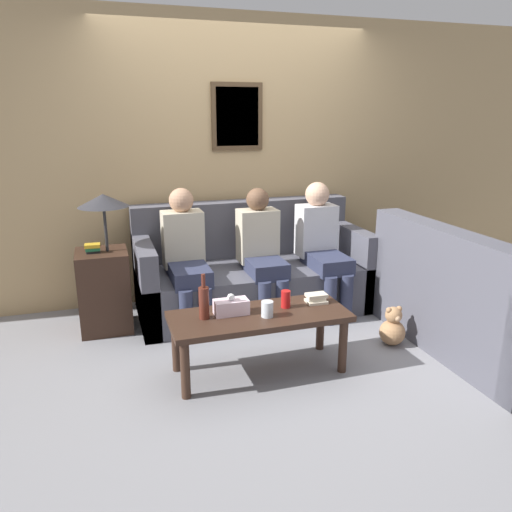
{
  "coord_description": "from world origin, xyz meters",
  "views": [
    {
      "loc": [
        -1.28,
        -3.59,
        1.74
      ],
      "look_at": [
        -0.15,
        -0.06,
        0.67
      ],
      "focal_mm": 35.0,
      "sensor_mm": 36.0,
      "label": 1
    }
  ],
  "objects_px": {
    "coffee_table": "(259,322)",
    "drinking_glass": "(267,309)",
    "person_left": "(186,254)",
    "person_right": "(322,243)",
    "wine_bottle": "(204,302)",
    "teddy_bear": "(393,328)",
    "person_middle": "(262,249)",
    "couch_side": "(474,307)",
    "couch_main": "(251,274)"
  },
  "relations": [
    {
      "from": "couch_side",
      "to": "person_right",
      "type": "relative_size",
      "value": 1.44
    },
    {
      "from": "person_left",
      "to": "couch_main",
      "type": "bearing_deg",
      "value": 15.41
    },
    {
      "from": "drinking_glass",
      "to": "person_middle",
      "type": "xyz_separation_m",
      "value": [
        0.3,
        1.01,
        0.12
      ]
    },
    {
      "from": "drinking_glass",
      "to": "teddy_bear",
      "type": "relative_size",
      "value": 0.34
    },
    {
      "from": "wine_bottle",
      "to": "drinking_glass",
      "type": "bearing_deg",
      "value": -13.61
    },
    {
      "from": "couch_side",
      "to": "teddy_bear",
      "type": "distance_m",
      "value": 0.63
    },
    {
      "from": "teddy_bear",
      "to": "coffee_table",
      "type": "bearing_deg",
      "value": -175.94
    },
    {
      "from": "person_left",
      "to": "wine_bottle",
      "type": "bearing_deg",
      "value": -93.22
    },
    {
      "from": "couch_main",
      "to": "teddy_bear",
      "type": "xyz_separation_m",
      "value": [
        0.81,
        -1.08,
        -0.18
      ]
    },
    {
      "from": "wine_bottle",
      "to": "teddy_bear",
      "type": "bearing_deg",
      "value": 1.69
    },
    {
      "from": "couch_main",
      "to": "person_right",
      "type": "relative_size",
      "value": 1.8
    },
    {
      "from": "couch_main",
      "to": "couch_side",
      "type": "bearing_deg",
      "value": -43.38
    },
    {
      "from": "wine_bottle",
      "to": "teddy_bear",
      "type": "xyz_separation_m",
      "value": [
        1.48,
        0.04,
        -0.41
      ]
    },
    {
      "from": "couch_main",
      "to": "drinking_glass",
      "type": "height_order",
      "value": "couch_main"
    },
    {
      "from": "wine_bottle",
      "to": "drinking_glass",
      "type": "xyz_separation_m",
      "value": [
        0.41,
        -0.1,
        -0.06
      ]
    },
    {
      "from": "coffee_table",
      "to": "person_right",
      "type": "distance_m",
      "value": 1.33
    },
    {
      "from": "person_right",
      "to": "teddy_bear",
      "type": "relative_size",
      "value": 3.66
    },
    {
      "from": "couch_main",
      "to": "wine_bottle",
      "type": "bearing_deg",
      "value": -120.9
    },
    {
      "from": "coffee_table",
      "to": "person_middle",
      "type": "xyz_separation_m",
      "value": [
        0.33,
        0.94,
        0.24
      ]
    },
    {
      "from": "teddy_bear",
      "to": "wine_bottle",
      "type": "bearing_deg",
      "value": -178.31
    },
    {
      "from": "person_left",
      "to": "teddy_bear",
      "type": "bearing_deg",
      "value": -32.56
    },
    {
      "from": "couch_side",
      "to": "wine_bottle",
      "type": "xyz_separation_m",
      "value": [
        -2.04,
        0.17,
        0.23
      ]
    },
    {
      "from": "drinking_glass",
      "to": "person_middle",
      "type": "relative_size",
      "value": 0.1
    },
    {
      "from": "wine_bottle",
      "to": "drinking_glass",
      "type": "relative_size",
      "value": 2.87
    },
    {
      "from": "couch_main",
      "to": "person_left",
      "type": "distance_m",
      "value": 0.71
    },
    {
      "from": "coffee_table",
      "to": "drinking_glass",
      "type": "distance_m",
      "value": 0.14
    },
    {
      "from": "drinking_glass",
      "to": "person_left",
      "type": "height_order",
      "value": "person_left"
    },
    {
      "from": "wine_bottle",
      "to": "person_middle",
      "type": "relative_size",
      "value": 0.28
    },
    {
      "from": "wine_bottle",
      "to": "teddy_bear",
      "type": "relative_size",
      "value": 0.98
    },
    {
      "from": "coffee_table",
      "to": "person_middle",
      "type": "bearing_deg",
      "value": 70.75
    },
    {
      "from": "person_middle",
      "to": "coffee_table",
      "type": "bearing_deg",
      "value": -109.25
    },
    {
      "from": "drinking_glass",
      "to": "person_right",
      "type": "height_order",
      "value": "person_right"
    },
    {
      "from": "person_left",
      "to": "teddy_bear",
      "type": "height_order",
      "value": "person_left"
    },
    {
      "from": "teddy_bear",
      "to": "person_left",
      "type": "bearing_deg",
      "value": 147.44
    },
    {
      "from": "person_middle",
      "to": "wine_bottle",
      "type": "bearing_deg",
      "value": -127.6
    },
    {
      "from": "couch_main",
      "to": "teddy_bear",
      "type": "distance_m",
      "value": 1.36
    },
    {
      "from": "wine_bottle",
      "to": "person_middle",
      "type": "xyz_separation_m",
      "value": [
        0.7,
        0.91,
        0.06
      ]
    },
    {
      "from": "person_left",
      "to": "person_right",
      "type": "xyz_separation_m",
      "value": [
        1.21,
        -0.04,
        0.01
      ]
    },
    {
      "from": "drinking_glass",
      "to": "teddy_bear",
      "type": "distance_m",
      "value": 1.14
    },
    {
      "from": "person_left",
      "to": "person_middle",
      "type": "bearing_deg",
      "value": -4.08
    },
    {
      "from": "couch_side",
      "to": "wine_bottle",
      "type": "bearing_deg",
      "value": 85.33
    },
    {
      "from": "person_right",
      "to": "wine_bottle",
      "type": "bearing_deg",
      "value": -144.29
    },
    {
      "from": "couch_side",
      "to": "person_left",
      "type": "height_order",
      "value": "person_left"
    },
    {
      "from": "couch_main",
      "to": "couch_side",
      "type": "height_order",
      "value": "same"
    },
    {
      "from": "drinking_glass",
      "to": "coffee_table",
      "type": "bearing_deg",
      "value": 118.9
    },
    {
      "from": "person_left",
      "to": "person_right",
      "type": "distance_m",
      "value": 1.22
    },
    {
      "from": "person_middle",
      "to": "teddy_bear",
      "type": "xyz_separation_m",
      "value": [
        0.78,
        -0.87,
        -0.47
      ]
    },
    {
      "from": "couch_side",
      "to": "person_middle",
      "type": "distance_m",
      "value": 1.74
    },
    {
      "from": "couch_side",
      "to": "drinking_glass",
      "type": "relative_size",
      "value": 15.38
    },
    {
      "from": "drinking_glass",
      "to": "couch_side",
      "type": "bearing_deg",
      "value": -2.41
    }
  ]
}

